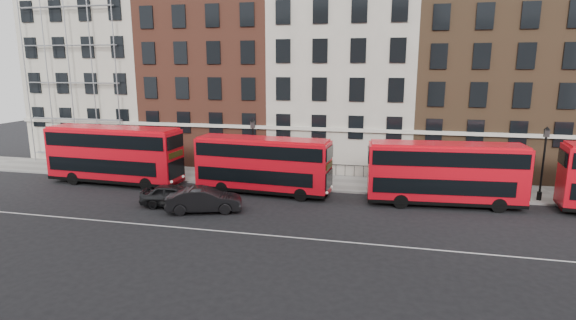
% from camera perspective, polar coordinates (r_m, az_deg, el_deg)
% --- Properties ---
extents(ground, '(120.00, 120.00, 0.00)m').
position_cam_1_polar(ground, '(27.71, 2.75, -8.42)').
color(ground, black).
rests_on(ground, ground).
extents(pavement, '(80.00, 5.00, 0.15)m').
position_cam_1_polar(pavement, '(37.60, 5.67, -2.86)').
color(pavement, gray).
rests_on(pavement, ground).
extents(kerb, '(80.00, 0.30, 0.16)m').
position_cam_1_polar(kerb, '(35.21, 5.13, -3.87)').
color(kerb, gray).
rests_on(kerb, ground).
extents(road_centre_line, '(70.00, 0.12, 0.01)m').
position_cam_1_polar(road_centre_line, '(25.88, 1.94, -9.91)').
color(road_centre_line, white).
rests_on(road_centre_line, ground).
extents(building_terrace, '(64.00, 11.95, 22.00)m').
position_cam_1_polar(building_terrace, '(43.74, 6.85, 12.63)').
color(building_terrace, '#AFA997').
rests_on(building_terrace, ground).
extents(bus_a, '(11.42, 3.26, 4.75)m').
position_cam_1_polar(bus_a, '(39.42, -21.23, 0.75)').
color(bus_a, red).
rests_on(bus_a, ground).
extents(bus_b, '(10.43, 3.20, 4.32)m').
position_cam_1_polar(bus_b, '(34.02, -3.29, -0.51)').
color(bus_b, red).
rests_on(bus_b, ground).
extents(bus_c, '(10.69, 3.39, 4.42)m').
position_cam_1_polar(bus_c, '(32.87, 19.24, -1.51)').
color(bus_c, red).
rests_on(bus_c, ground).
extents(car_rear, '(4.81, 2.41, 1.57)m').
position_cam_1_polar(car_rear, '(32.21, -14.23, -4.39)').
color(car_rear, black).
rests_on(car_rear, ground).
extents(car_front, '(5.26, 3.20, 1.64)m').
position_cam_1_polar(car_front, '(30.64, -10.61, -5.00)').
color(car_front, black).
rests_on(car_front, ground).
extents(lamp_post_left, '(0.44, 0.44, 5.33)m').
position_cam_1_polar(lamp_post_left, '(36.23, -4.45, 1.47)').
color(lamp_post_left, black).
rests_on(lamp_post_left, pavement).
extents(lamp_post_right, '(0.44, 0.44, 5.33)m').
position_cam_1_polar(lamp_post_right, '(36.46, 29.69, -0.01)').
color(lamp_post_right, black).
rests_on(lamp_post_right, pavement).
extents(iron_railings, '(6.60, 0.06, 1.00)m').
position_cam_1_polar(iron_railings, '(39.58, 6.11, -1.26)').
color(iron_railings, black).
rests_on(iron_railings, pavement).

